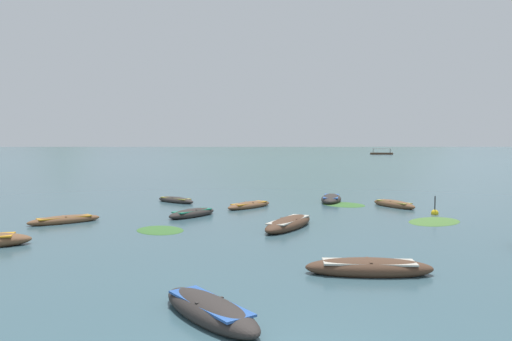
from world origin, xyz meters
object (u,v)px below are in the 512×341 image
(rowboat_5, at_px, (249,205))
(rowboat_7, at_px, (368,268))
(rowboat_11, at_px, (64,220))
(rowboat_1, at_px, (393,204))
(rowboat_8, at_px, (288,224))
(rowboat_3, at_px, (192,213))
(rowboat_4, at_px, (175,200))
(rowboat_0, at_px, (209,310))
(mooring_buoy, at_px, (434,213))
(rowboat_9, at_px, (331,199))
(ferry_0, at_px, (381,153))

(rowboat_5, height_order, rowboat_7, rowboat_7)
(rowboat_7, relative_size, rowboat_11, 1.17)
(rowboat_1, relative_size, rowboat_8, 0.77)
(rowboat_3, distance_m, rowboat_7, 12.99)
(rowboat_7, bearing_deg, rowboat_4, 116.19)
(rowboat_8, bearing_deg, rowboat_4, 124.94)
(rowboat_1, height_order, rowboat_8, rowboat_8)
(rowboat_5, distance_m, rowboat_11, 10.44)
(rowboat_11, bearing_deg, rowboat_1, 18.80)
(rowboat_0, height_order, rowboat_7, rowboat_7)
(mooring_buoy, bearing_deg, rowboat_11, -171.54)
(rowboat_3, bearing_deg, rowboat_1, 18.31)
(rowboat_11, bearing_deg, rowboat_5, 32.53)
(rowboat_11, height_order, mooring_buoy, mooring_buoy)
(rowboat_8, distance_m, rowboat_9, 10.42)
(rowboat_3, height_order, rowboat_9, rowboat_9)
(rowboat_11, bearing_deg, rowboat_7, -36.00)
(rowboat_3, height_order, rowboat_8, rowboat_8)
(rowboat_0, distance_m, rowboat_8, 11.53)
(rowboat_1, relative_size, ferry_0, 0.37)
(rowboat_5, height_order, rowboat_9, rowboat_9)
(rowboat_1, relative_size, rowboat_3, 1.08)
(rowboat_4, distance_m, rowboat_9, 10.21)
(rowboat_4, distance_m, rowboat_8, 11.77)
(rowboat_4, relative_size, rowboat_7, 0.83)
(rowboat_11, bearing_deg, ferry_0, 70.42)
(rowboat_11, xyz_separation_m, mooring_buoy, (18.84, 2.80, -0.04))
(ferry_0, bearing_deg, rowboat_11, -109.58)
(rowboat_4, height_order, rowboat_8, rowboat_8)
(rowboat_1, relative_size, rowboat_11, 1.07)
(rowboat_5, relative_size, rowboat_11, 1.06)
(rowboat_1, xyz_separation_m, mooring_buoy, (1.29, -3.17, -0.06))
(rowboat_4, distance_m, ferry_0, 166.86)
(rowboat_8, distance_m, ferry_0, 174.00)
(rowboat_8, relative_size, mooring_buoy, 3.98)
(rowboat_7, height_order, rowboat_11, rowboat_7)
(rowboat_7, distance_m, rowboat_11, 15.42)
(rowboat_5, relative_size, rowboat_9, 0.85)
(rowboat_4, bearing_deg, rowboat_3, -72.86)
(rowboat_5, xyz_separation_m, rowboat_11, (-8.80, -5.61, -0.00))
(rowboat_0, relative_size, mooring_buoy, 3.00)
(rowboat_1, xyz_separation_m, rowboat_7, (-5.07, -15.04, 0.02))
(rowboat_0, bearing_deg, rowboat_5, 88.12)
(rowboat_4, xyz_separation_m, mooring_buoy, (14.90, -5.49, -0.04))
(rowboat_4, relative_size, rowboat_8, 0.70)
(rowboat_4, relative_size, rowboat_11, 0.96)
(rowboat_1, distance_m, rowboat_11, 18.54)
(rowboat_1, xyz_separation_m, rowboat_9, (-3.40, 2.50, 0.03))
(rowboat_9, xyz_separation_m, mooring_buoy, (4.69, -5.67, -0.09))
(rowboat_3, bearing_deg, rowboat_11, -160.23)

